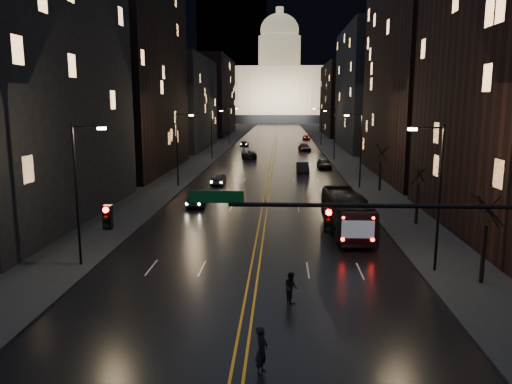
# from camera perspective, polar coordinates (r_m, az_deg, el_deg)

# --- Properties ---
(ground) EXTENTS (900.00, 900.00, 0.00)m
(ground) POSITION_cam_1_polar(r_m,az_deg,el_deg) (22.16, -1.62, -17.32)
(ground) COLOR black
(ground) RESTS_ON ground
(road) EXTENTS (20.00, 320.00, 0.02)m
(road) POSITION_cam_1_polar(r_m,az_deg,el_deg) (149.94, 2.34, 6.31)
(road) COLOR black
(road) RESTS_ON ground
(sidewalk_left) EXTENTS (8.00, 320.00, 0.16)m
(sidewalk_left) POSITION_cam_1_polar(r_m,az_deg,el_deg) (150.74, -3.02, 6.35)
(sidewalk_left) COLOR black
(sidewalk_left) RESTS_ON ground
(sidewalk_right) EXTENTS (8.00, 320.00, 0.16)m
(sidewalk_right) POSITION_cam_1_polar(r_m,az_deg,el_deg) (150.44, 7.71, 6.26)
(sidewalk_right) COLOR black
(sidewalk_right) RESTS_ON ground
(center_line) EXTENTS (0.62, 320.00, 0.01)m
(center_line) POSITION_cam_1_polar(r_m,az_deg,el_deg) (149.94, 2.34, 6.31)
(center_line) COLOR orange
(center_line) RESTS_ON road
(building_left_near) EXTENTS (12.00, 28.00, 22.00)m
(building_left_near) POSITION_cam_1_polar(r_m,az_deg,el_deg) (47.34, -26.02, 10.12)
(building_left_near) COLOR black
(building_left_near) RESTS_ON ground
(building_left_mid) EXTENTS (12.00, 30.00, 28.00)m
(building_left_mid) POSITION_cam_1_polar(r_m,az_deg,el_deg) (77.07, -14.48, 12.71)
(building_left_mid) COLOR black
(building_left_mid) RESTS_ON ground
(building_left_far) EXTENTS (12.00, 34.00, 20.00)m
(building_left_far) POSITION_cam_1_polar(r_m,az_deg,el_deg) (113.85, -8.64, 9.99)
(building_left_far) COLOR black
(building_left_far) RESTS_ON ground
(building_left_dist) EXTENTS (12.00, 40.00, 24.00)m
(building_left_dist) POSITION_cam_1_polar(r_m,az_deg,el_deg) (161.19, -5.21, 10.81)
(building_left_dist) COLOR black
(building_left_dist) RESTS_ON ground
(building_right_tall) EXTENTS (12.00, 30.00, 38.00)m
(building_right_tall) POSITION_cam_1_polar(r_m,az_deg,el_deg) (72.76, 19.21, 16.59)
(building_right_tall) COLOR black
(building_right_tall) RESTS_ON ground
(building_right_mid) EXTENTS (12.00, 34.00, 26.00)m
(building_right_mid) POSITION_cam_1_polar(r_m,az_deg,el_deg) (113.29, 13.06, 11.37)
(building_right_mid) COLOR black
(building_right_mid) RESTS_ON ground
(building_right_dist) EXTENTS (12.00, 40.00, 22.00)m
(building_right_dist) POSITION_cam_1_polar(r_m,az_deg,el_deg) (160.76, 10.04, 10.35)
(building_right_dist) COLOR black
(building_right_dist) RESTS_ON ground
(mountain_ridge) EXTENTS (520.00, 60.00, 130.00)m
(mountain_ridge) POSITION_cam_1_polar(r_m,az_deg,el_deg) (405.14, 8.78, 17.88)
(mountain_ridge) COLOR black
(mountain_ridge) RESTS_ON ground
(capitol) EXTENTS (90.00, 50.00, 58.50)m
(capitol) POSITION_cam_1_polar(r_m,az_deg,el_deg) (269.68, 2.66, 11.69)
(capitol) COLOR black
(capitol) RESTS_ON ground
(traffic_signal) EXTENTS (17.29, 0.45, 7.00)m
(traffic_signal) POSITION_cam_1_polar(r_m,az_deg,el_deg) (20.70, 14.89, -4.52)
(traffic_signal) COLOR black
(traffic_signal) RESTS_ON ground
(streetlamp_right_near) EXTENTS (2.13, 0.25, 9.00)m
(streetlamp_right_near) POSITION_cam_1_polar(r_m,az_deg,el_deg) (31.41, 19.94, 0.15)
(streetlamp_right_near) COLOR black
(streetlamp_right_near) RESTS_ON ground
(streetlamp_left_near) EXTENTS (2.13, 0.25, 9.00)m
(streetlamp_left_near) POSITION_cam_1_polar(r_m,az_deg,el_deg) (32.50, -19.57, 0.49)
(streetlamp_left_near) COLOR black
(streetlamp_left_near) RESTS_ON ground
(streetlamp_right_mid) EXTENTS (2.13, 0.25, 9.00)m
(streetlamp_right_mid) POSITION_cam_1_polar(r_m,az_deg,el_deg) (60.51, 11.73, 5.12)
(streetlamp_right_mid) COLOR black
(streetlamp_right_mid) RESTS_ON ground
(streetlamp_left_mid) EXTENTS (2.13, 0.25, 9.00)m
(streetlamp_left_mid) POSITION_cam_1_polar(r_m,az_deg,el_deg) (61.08, -8.84, 5.26)
(streetlamp_left_mid) COLOR black
(streetlamp_left_mid) RESTS_ON ground
(streetlamp_right_far) EXTENTS (2.13, 0.25, 9.00)m
(streetlamp_right_far) POSITION_cam_1_polar(r_m,az_deg,el_deg) (90.20, 8.86, 6.83)
(streetlamp_right_far) COLOR black
(streetlamp_right_far) RESTS_ON ground
(streetlamp_left_far) EXTENTS (2.13, 0.25, 9.00)m
(streetlamp_left_far) POSITION_cam_1_polar(r_m,az_deg,el_deg) (90.59, -4.98, 6.93)
(streetlamp_left_far) COLOR black
(streetlamp_left_far) RESTS_ON ground
(streetlamp_right_dist) EXTENTS (2.13, 0.25, 9.00)m
(streetlamp_right_dist) POSITION_cam_1_polar(r_m,az_deg,el_deg) (120.05, 7.41, 7.68)
(streetlamp_right_dist) COLOR black
(streetlamp_right_dist) RESTS_ON ground
(streetlamp_left_dist) EXTENTS (2.13, 0.25, 9.00)m
(streetlamp_left_dist) POSITION_cam_1_polar(r_m,az_deg,el_deg) (120.34, -3.01, 7.76)
(streetlamp_left_dist) COLOR black
(streetlamp_left_dist) RESTS_ON ground
(tree_right_near) EXTENTS (2.40, 2.40, 6.65)m
(tree_right_near) POSITION_cam_1_polar(r_m,az_deg,el_deg) (30.39, 24.91, -1.59)
(tree_right_near) COLOR black
(tree_right_near) RESTS_ON ground
(tree_right_mid) EXTENTS (2.40, 2.40, 6.65)m
(tree_right_mid) POSITION_cam_1_polar(r_m,az_deg,el_deg) (43.50, 18.12, 2.16)
(tree_right_mid) COLOR black
(tree_right_mid) RESTS_ON ground
(tree_right_far) EXTENTS (2.40, 2.40, 6.65)m
(tree_right_far) POSITION_cam_1_polar(r_m,az_deg,el_deg) (58.98, 14.11, 4.36)
(tree_right_far) COLOR black
(tree_right_far) RESTS_ON ground
(bus) EXTENTS (3.15, 11.29, 3.11)m
(bus) POSITION_cam_1_polar(r_m,az_deg,el_deg) (40.20, 10.31, -2.43)
(bus) COLOR black
(bus) RESTS_ON ground
(oncoming_car_a) EXTENTS (1.99, 4.46, 1.49)m
(oncoming_car_a) POSITION_cam_1_polar(r_m,az_deg,el_deg) (49.84, -6.81, -0.84)
(oncoming_car_a) COLOR black
(oncoming_car_a) RESTS_ON ground
(oncoming_car_b) EXTENTS (1.55, 4.39, 1.44)m
(oncoming_car_b) POSITION_cam_1_polar(r_m,az_deg,el_deg) (62.50, -4.30, 1.43)
(oncoming_car_b) COLOR black
(oncoming_car_b) RESTS_ON ground
(oncoming_car_c) EXTENTS (3.30, 5.97, 1.58)m
(oncoming_car_c) POSITION_cam_1_polar(r_m,az_deg,el_deg) (92.20, -0.83, 4.34)
(oncoming_car_c) COLOR black
(oncoming_car_c) RESTS_ON ground
(oncoming_car_d) EXTENTS (2.01, 4.69, 1.35)m
(oncoming_car_d) POSITION_cam_1_polar(r_m,az_deg,el_deg) (117.50, -1.35, 5.55)
(oncoming_car_d) COLOR black
(oncoming_car_d) RESTS_ON ground
(receding_car_a) EXTENTS (1.76, 4.95, 1.63)m
(receding_car_a) POSITION_cam_1_polar(r_m,az_deg,el_deg) (73.00, 5.34, 2.76)
(receding_car_a) COLOR black
(receding_car_a) RESTS_ON ground
(receding_car_b) EXTENTS (2.12, 4.88, 1.64)m
(receding_car_b) POSITION_cam_1_polar(r_m,az_deg,el_deg) (78.48, 7.81, 3.24)
(receding_car_b) COLOR black
(receding_car_b) RESTS_ON ground
(receding_car_c) EXTENTS (2.84, 5.54, 1.54)m
(receding_car_c) POSITION_cam_1_polar(r_m,az_deg,el_deg) (106.32, 5.55, 5.07)
(receding_car_c) COLOR black
(receding_car_c) RESTS_ON ground
(receding_car_d) EXTENTS (2.38, 4.66, 1.26)m
(receding_car_d) POSITION_cam_1_polar(r_m,az_deg,el_deg) (139.73, 5.80, 6.23)
(receding_car_d) COLOR black
(receding_car_d) RESTS_ON ground
(pedestrian_a) EXTENTS (0.65, 0.80, 1.89)m
(pedestrian_a) POSITION_cam_1_polar(r_m,az_deg,el_deg) (19.91, 0.64, -17.64)
(pedestrian_a) COLOR black
(pedestrian_a) RESTS_ON ground
(pedestrian_b) EXTENTS (0.72, 0.91, 1.64)m
(pedestrian_b) POSITION_cam_1_polar(r_m,az_deg,el_deg) (26.34, 4.02, -10.78)
(pedestrian_b) COLOR black
(pedestrian_b) RESTS_ON ground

